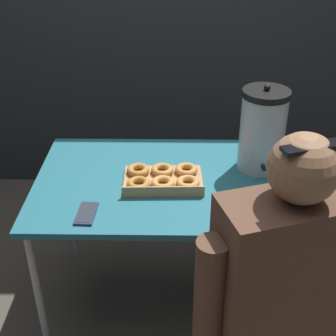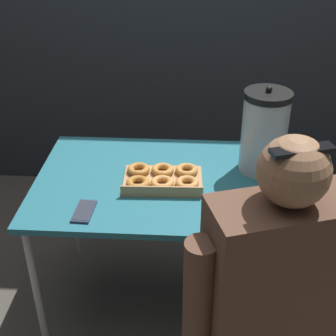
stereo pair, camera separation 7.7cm
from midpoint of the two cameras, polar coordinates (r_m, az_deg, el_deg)
name	(u,v)px [view 2 (the right image)]	position (r m, az deg, el deg)	size (l,w,h in m)	color
ground_plane	(170,299)	(2.56, 1.11, -15.66)	(12.00, 12.00, 0.00)	#4C473F
back_wall	(181,2)	(3.03, 2.39, 19.61)	(6.00, 0.11, 2.52)	#23282D
folding_table	(170,189)	(2.11, 1.30, -2.62)	(1.20, 0.78, 0.74)	#236675
donut_box	(163,178)	(2.05, 0.42, -1.29)	(0.35, 0.25, 0.05)	tan
coffee_urn	(264,132)	(2.12, 12.66, 4.31)	(0.21, 0.23, 0.40)	#B7B7BC
cell_phone	(84,211)	(1.90, -9.04, -5.25)	(0.08, 0.15, 0.01)	#2D334C
person_seated	(269,323)	(1.67, 13.61, -17.86)	(0.58, 0.34, 1.31)	#33332D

